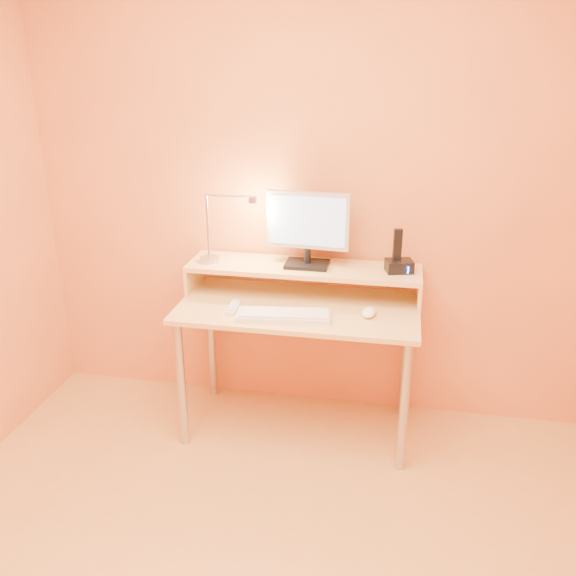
% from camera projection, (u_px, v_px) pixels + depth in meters
% --- Properties ---
extents(wall_back, '(3.00, 0.04, 2.50)m').
position_uv_depth(wall_back, '(310.00, 187.00, 3.14)').
color(wall_back, '#F18949').
rests_on(wall_back, floor).
extents(desk_leg_fl, '(0.04, 0.04, 0.69)m').
position_uv_depth(desk_leg_fl, '(181.00, 385.00, 3.04)').
color(desk_leg_fl, '#B1B1BB').
rests_on(desk_leg_fl, floor).
extents(desk_leg_fr, '(0.04, 0.04, 0.69)m').
position_uv_depth(desk_leg_fr, '(404.00, 408.00, 2.85)').
color(desk_leg_fr, '#B1B1BB').
rests_on(desk_leg_fr, floor).
extents(desk_leg_bl, '(0.04, 0.04, 0.69)m').
position_uv_depth(desk_leg_bl, '(212.00, 341.00, 3.50)').
color(desk_leg_bl, '#B1B1BB').
rests_on(desk_leg_bl, floor).
extents(desk_leg_br, '(0.04, 0.04, 0.69)m').
position_uv_depth(desk_leg_br, '(405.00, 358.00, 3.31)').
color(desk_leg_br, '#B1B1BB').
rests_on(desk_leg_br, floor).
extents(desk_lower, '(1.20, 0.60, 0.02)m').
position_uv_depth(desk_lower, '(298.00, 308.00, 3.04)').
color(desk_lower, '#E4BE70').
rests_on(desk_lower, floor).
extents(shelf_riser_left, '(0.02, 0.30, 0.14)m').
position_uv_depth(shelf_riser_left, '(195.00, 275.00, 3.25)').
color(shelf_riser_left, '#E4BE70').
rests_on(shelf_riser_left, desk_lower).
extents(shelf_riser_right, '(0.02, 0.30, 0.14)m').
position_uv_depth(shelf_riser_right, '(419.00, 290.00, 3.05)').
color(shelf_riser_right, '#E4BE70').
rests_on(shelf_riser_right, desk_lower).
extents(desk_shelf, '(1.20, 0.30, 0.02)m').
position_uv_depth(desk_shelf, '(304.00, 268.00, 3.12)').
color(desk_shelf, '#E4BE70').
rests_on(desk_shelf, desk_lower).
extents(monitor_foot, '(0.22, 0.16, 0.02)m').
position_uv_depth(monitor_foot, '(307.00, 264.00, 3.11)').
color(monitor_foot, black).
rests_on(monitor_foot, desk_shelf).
extents(monitor_neck, '(0.04, 0.04, 0.07)m').
position_uv_depth(monitor_neck, '(307.00, 256.00, 3.09)').
color(monitor_neck, black).
rests_on(monitor_neck, monitor_foot).
extents(monitor_panel, '(0.42, 0.07, 0.29)m').
position_uv_depth(monitor_panel, '(308.00, 220.00, 3.04)').
color(monitor_panel, silver).
rests_on(monitor_panel, monitor_neck).
extents(monitor_back, '(0.38, 0.04, 0.24)m').
position_uv_depth(monitor_back, '(309.00, 219.00, 3.06)').
color(monitor_back, black).
rests_on(monitor_back, monitor_panel).
extents(monitor_screen, '(0.38, 0.03, 0.25)m').
position_uv_depth(monitor_screen, '(307.00, 221.00, 3.02)').
color(monitor_screen, '#A0C9F7').
rests_on(monitor_screen, monitor_panel).
extents(lamp_base, '(0.10, 0.10, 0.02)m').
position_uv_depth(lamp_base, '(210.00, 259.00, 3.17)').
color(lamp_base, '#B1B1BB').
rests_on(lamp_base, desk_shelf).
extents(lamp_post, '(0.01, 0.01, 0.33)m').
position_uv_depth(lamp_post, '(208.00, 227.00, 3.11)').
color(lamp_post, '#B1B1BB').
rests_on(lamp_post, lamp_base).
extents(lamp_arm, '(0.24, 0.01, 0.01)m').
position_uv_depth(lamp_arm, '(229.00, 196.00, 3.02)').
color(lamp_arm, '#B1B1BB').
rests_on(lamp_arm, lamp_post).
extents(lamp_head, '(0.04, 0.04, 0.03)m').
position_uv_depth(lamp_head, '(253.00, 200.00, 3.01)').
color(lamp_head, '#B1B1BB').
rests_on(lamp_head, lamp_arm).
extents(lamp_bulb, '(0.03, 0.03, 0.00)m').
position_uv_depth(lamp_bulb, '(253.00, 203.00, 3.01)').
color(lamp_bulb, '#FFEAC6').
rests_on(lamp_bulb, lamp_head).
extents(phone_dock, '(0.15, 0.13, 0.06)m').
position_uv_depth(phone_dock, '(399.00, 266.00, 3.02)').
color(phone_dock, black).
rests_on(phone_dock, desk_shelf).
extents(phone_handset, '(0.05, 0.03, 0.16)m').
position_uv_depth(phone_handset, '(398.00, 245.00, 2.98)').
color(phone_handset, black).
rests_on(phone_handset, phone_dock).
extents(phone_led, '(0.01, 0.00, 0.04)m').
position_uv_depth(phone_led, '(408.00, 270.00, 2.97)').
color(phone_led, '#1E70FF').
rests_on(phone_led, phone_dock).
extents(keyboard, '(0.46, 0.20, 0.02)m').
position_uv_depth(keyboard, '(283.00, 316.00, 2.89)').
color(keyboard, silver).
rests_on(keyboard, desk_lower).
extents(mouse, '(0.08, 0.12, 0.04)m').
position_uv_depth(mouse, '(369.00, 312.00, 2.91)').
color(mouse, white).
rests_on(mouse, desk_lower).
extents(remote_control, '(0.05, 0.17, 0.02)m').
position_uv_depth(remote_control, '(234.00, 307.00, 3.00)').
color(remote_control, silver).
rests_on(remote_control, desk_lower).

